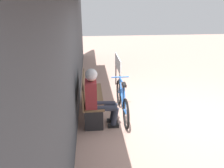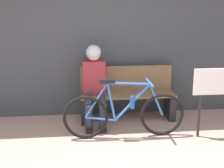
# 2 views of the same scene
# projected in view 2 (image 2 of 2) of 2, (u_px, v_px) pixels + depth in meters

# --- Properties ---
(storefront_wall) EXTENTS (12.00, 0.56, 3.20)m
(storefront_wall) POSITION_uv_depth(u_px,v_px,m) (101.00, 12.00, 4.86)
(storefront_wall) COLOR #3D4247
(storefront_wall) RESTS_ON ground_plane
(park_bench_near) EXTENTS (1.47, 0.42, 0.84)m
(park_bench_near) POSITION_uv_depth(u_px,v_px,m) (127.00, 96.00, 4.92)
(park_bench_near) COLOR brown
(park_bench_near) RESTS_ON ground_plane
(bicycle) EXTENTS (1.68, 0.40, 0.83)m
(bicycle) POSITION_uv_depth(u_px,v_px,m) (124.00, 113.00, 4.26)
(bicycle) COLOR black
(bicycle) RESTS_ON ground_plane
(person_seated) EXTENTS (0.34, 0.65, 1.21)m
(person_seated) POSITION_uv_depth(u_px,v_px,m) (94.00, 80.00, 4.68)
(person_seated) COLOR #2D3342
(person_seated) RESTS_ON ground_plane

